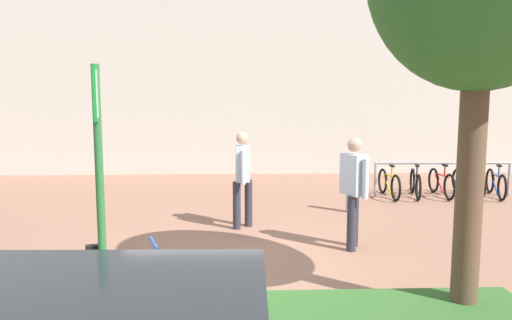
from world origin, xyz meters
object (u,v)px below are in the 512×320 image
object	(u,v)px
parking_sign_post	(99,161)
person_shirt_white	(243,173)
bollard_steel	(350,190)
bike_rack_cluster	(442,182)
bike_at_sign	(117,291)
person_casual_tan	(354,186)

from	to	relation	value
parking_sign_post	person_shirt_white	distance (m)	4.19
bollard_steel	person_shirt_white	bearing A→B (deg)	-152.63
bike_rack_cluster	bollard_steel	distance (m)	2.93
bike_at_sign	bollard_steel	distance (m)	6.01
person_shirt_white	bike_rack_cluster	bearing A→B (deg)	28.96
bollard_steel	person_shirt_white	distance (m)	2.53
bike_at_sign	person_casual_tan	xyz separation A→B (m)	(3.02, 2.43, 0.63)
person_shirt_white	person_casual_tan	bearing A→B (deg)	-37.77
bike_rack_cluster	person_casual_tan	bearing A→B (deg)	-127.88
bike_at_sign	bike_rack_cluster	world-z (taller)	bike_at_sign
bike_at_sign	bollard_steel	world-z (taller)	bollard_steel
bollard_steel	person_shirt_white	xyz separation A→B (m)	(-2.19, -1.14, 0.53)
parking_sign_post	bollard_steel	bearing A→B (deg)	54.09
parking_sign_post	person_casual_tan	size ratio (longest dim) A/B	1.53
bike_rack_cluster	bollard_steel	bearing A→B (deg)	-149.71
parking_sign_post	person_casual_tan	world-z (taller)	parking_sign_post
bike_rack_cluster	person_casual_tan	distance (m)	5.00
parking_sign_post	bollard_steel	world-z (taller)	parking_sign_post
parking_sign_post	bollard_steel	xyz separation A→B (m)	(3.62, 5.00, -1.26)
parking_sign_post	person_casual_tan	xyz separation A→B (m)	(3.11, 2.57, -0.73)
parking_sign_post	bike_rack_cluster	bearing A→B (deg)	46.48
parking_sign_post	person_casual_tan	distance (m)	4.10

